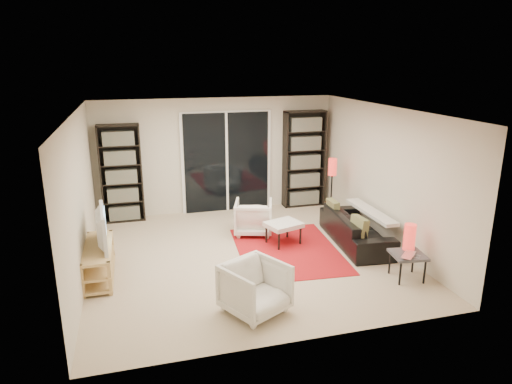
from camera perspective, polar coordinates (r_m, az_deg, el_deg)
floor at (r=7.69m, az=-1.21°, el=-7.92°), size 5.00×5.00×0.00m
wall_back at (r=9.66m, az=-4.92°, el=4.56°), size 5.00×0.02×2.40m
wall_front at (r=5.02m, az=5.78°, el=-6.66°), size 5.00×0.02×2.40m
wall_left at (r=7.12m, az=-21.18°, el=-0.75°), size 0.02×5.00×2.40m
wall_right at (r=8.23m, az=15.86°, el=1.94°), size 0.02×5.00×2.40m
ceiling at (r=7.05m, az=-1.33°, el=10.16°), size 5.00×5.00×0.02m
sliding_door at (r=9.69m, az=-3.69°, el=3.72°), size 1.92×0.08×2.16m
bookshelf_left at (r=9.39m, az=-16.47°, el=2.20°), size 0.80×0.30×1.95m
bookshelf_right at (r=10.04m, az=6.02°, el=4.11°), size 0.90×0.30×2.10m
tv_stand at (r=7.25m, az=-19.11°, el=-8.13°), size 0.42×1.31×0.50m
tv at (r=7.06m, az=-19.33°, el=-4.29°), size 0.21×0.98×0.56m
rug at (r=7.89m, az=3.95°, el=-7.24°), size 1.85×2.39×0.01m
sofa at (r=8.28m, az=12.39°, el=-4.45°), size 0.91×1.95×0.55m
armchair_back at (r=8.51m, az=-0.32°, el=-3.17°), size 0.86×0.87×0.63m
armchair_front at (r=5.95m, az=-0.10°, el=-11.95°), size 0.98×0.99×0.67m
ottoman at (r=8.03m, az=3.45°, el=-4.19°), size 0.70×0.63×0.40m
side_table at (r=7.15m, az=18.45°, el=-7.65°), size 0.53×0.53×0.40m
laptop at (r=7.02m, az=18.94°, el=-7.59°), size 0.41×0.41×0.03m
table_lamp at (r=7.22m, az=18.64°, el=-5.33°), size 0.18×0.18×0.39m
floor_lamp at (r=9.27m, az=9.50°, el=2.26°), size 0.19×0.19×1.25m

